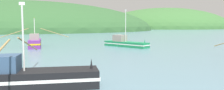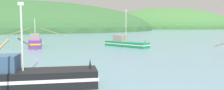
{
  "view_description": "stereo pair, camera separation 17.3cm",
  "coord_description": "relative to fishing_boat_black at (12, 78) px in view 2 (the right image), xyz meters",
  "views": [
    {
      "loc": [
        -5.37,
        -1.51,
        4.21
      ],
      "look_at": [
        1.59,
        28.27,
        1.4
      ],
      "focal_mm": 36.02,
      "sensor_mm": 36.0,
      "label": 1
    },
    {
      "loc": [
        -5.2,
        -1.55,
        4.21
      ],
      "look_at": [
        1.59,
        28.27,
        1.4
      ],
      "focal_mm": 36.02,
      "sensor_mm": 36.0,
      "label": 2
    }
  ],
  "objects": [
    {
      "name": "fishing_boat_purple",
      "position": [
        -1.48,
        27.91,
        0.13
      ],
      "size": [
        12.39,
        7.89,
        5.52
      ],
      "rotation": [
        0.0,
        0.0,
        1.63
      ],
      "color": "#6B2D84",
      "rests_on": "ground"
    },
    {
      "name": "hill_far_left",
      "position": [
        -22.14,
        159.71,
        -0.76
      ],
      "size": [
        188.84,
        151.07,
        41.09
      ],
      "primitive_type": "ellipsoid",
      "color": "#2D562D",
      "rests_on": "ground"
    },
    {
      "name": "fishing_boat_black",
      "position": [
        0.0,
        0.0,
        0.0
      ],
      "size": [
        10.97,
        19.23,
        5.64
      ],
      "rotation": [
        0.0,
        0.0,
        6.23
      ],
      "color": "black",
      "rests_on": "ground"
    },
    {
      "name": "fishing_boat_green",
      "position": [
        14.98,
        25.31,
        -0.06
      ],
      "size": [
        7.0,
        9.09,
        6.96
      ],
      "rotation": [
        0.0,
        0.0,
        5.3
      ],
      "color": "#197A47",
      "rests_on": "ground"
    },
    {
      "name": "hill_mid_right",
      "position": [
        110.71,
        200.39,
        -0.76
      ],
      "size": [
        135.88,
        108.7,
        42.09
      ],
      "primitive_type": "ellipsoid",
      "color": "#386633",
      "rests_on": "ground"
    }
  ]
}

